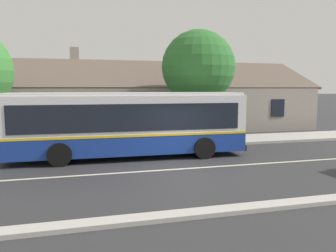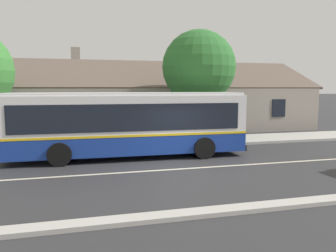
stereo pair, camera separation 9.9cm
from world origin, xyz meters
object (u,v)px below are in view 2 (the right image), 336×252
object	(u,v)px
bench_down_street	(66,138)
transit_bus	(128,123)
bus_stop_sign	(224,116)
street_tree_primary	(200,69)

from	to	relation	value
bench_down_street	transit_bus	bearing A→B (deg)	-44.61
bench_down_street	bus_stop_sign	bearing A→B (deg)	-5.53
bus_stop_sign	transit_bus	bearing A→B (deg)	-160.27
transit_bus	bench_down_street	world-z (taller)	transit_bus
transit_bus	bench_down_street	xyz separation A→B (m)	(-2.99, 2.95, -1.06)
transit_bus	bench_down_street	distance (m)	4.33
bench_down_street	street_tree_primary	bearing A→B (deg)	7.46
transit_bus	street_tree_primary	size ratio (longest dim) A/B	1.62
transit_bus	bus_stop_sign	xyz separation A→B (m)	(5.84, 2.09, 0.00)
street_tree_primary	bus_stop_sign	xyz separation A→B (m)	(0.81, -1.90, -2.76)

